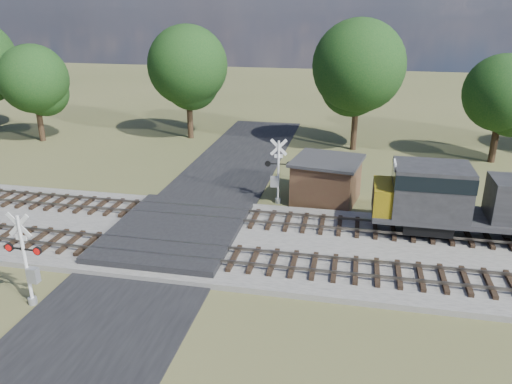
# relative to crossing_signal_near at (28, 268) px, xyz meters

# --- Properties ---
(ground) EXTENTS (160.00, 160.00, 0.00)m
(ground) POSITION_rel_crossing_signal_near_xyz_m (3.71, 7.17, -1.80)
(ground) COLOR #4B512B
(ground) RESTS_ON ground
(ballast_bed) EXTENTS (140.00, 10.00, 0.30)m
(ballast_bed) POSITION_rel_crossing_signal_near_xyz_m (13.71, 7.67, -1.65)
(ballast_bed) COLOR gray
(ballast_bed) RESTS_ON ground
(road) EXTENTS (7.00, 60.00, 0.08)m
(road) POSITION_rel_crossing_signal_near_xyz_m (3.71, 7.17, -1.76)
(road) COLOR black
(road) RESTS_ON ground
(crossing_panel) EXTENTS (7.00, 9.00, 0.62)m
(crossing_panel) POSITION_rel_crossing_signal_near_xyz_m (3.71, 7.67, -1.49)
(crossing_panel) COLOR #262628
(crossing_panel) RESTS_ON ground
(track_near) EXTENTS (140.00, 2.60, 0.33)m
(track_near) POSITION_rel_crossing_signal_near_xyz_m (6.83, 5.17, -1.39)
(track_near) COLOR black
(track_near) RESTS_ON ballast_bed
(track_far) EXTENTS (140.00, 2.60, 0.33)m
(track_far) POSITION_rel_crossing_signal_near_xyz_m (6.83, 10.17, -1.39)
(track_far) COLOR black
(track_far) RESTS_ON ballast_bed
(crossing_signal_near) EXTENTS (1.75, 0.38, 4.34)m
(crossing_signal_near) POSITION_rel_crossing_signal_near_xyz_m (0.00, 0.00, 0.00)
(crossing_signal_near) COLOR silver
(crossing_signal_near) RESTS_ON ground
(crossing_signal_far) EXTENTS (1.76, 0.39, 4.36)m
(crossing_signal_far) POSITION_rel_crossing_signal_near_xyz_m (8.44, 13.87, 0.01)
(crossing_signal_far) COLOR silver
(crossing_signal_far) RESTS_ON ground
(equipment_shed) EXTENTS (4.94, 4.94, 2.91)m
(equipment_shed) POSITION_rel_crossing_signal_near_xyz_m (11.58, 14.88, -0.33)
(equipment_shed) COLOR #4D3021
(equipment_shed) RESTS_ON ground
(treeline) EXTENTS (76.89, 10.78, 11.58)m
(treeline) POSITION_rel_crossing_signal_near_xyz_m (8.96, 27.78, 5.04)
(treeline) COLOR black
(treeline) RESTS_ON ground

